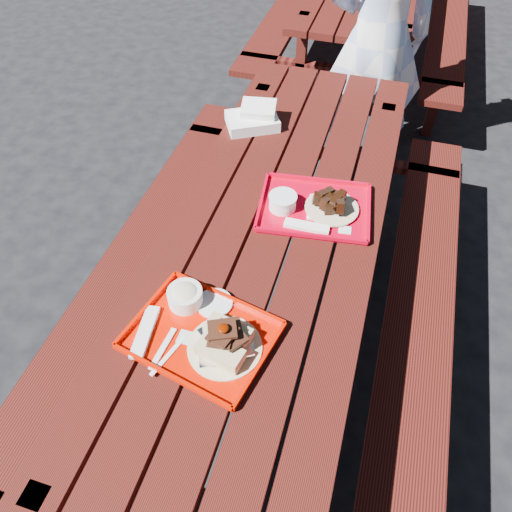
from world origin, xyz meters
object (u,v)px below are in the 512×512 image
picnic_table_near (268,274)px  far_tray (313,207)px  near_tray (204,327)px  person (377,40)px

picnic_table_near → far_tray: 0.30m
near_tray → far_tray: bearing=72.7°
picnic_table_near → near_tray: bearing=-99.9°
far_tray → near_tray: bearing=-107.3°
picnic_table_near → far_tray: size_ratio=5.54×
picnic_table_near → near_tray: 0.48m
person → near_tray: bearing=59.5°
picnic_table_near → person: person is taller
person → picnic_table_near: bearing=60.3°
near_tray → person: person is taller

